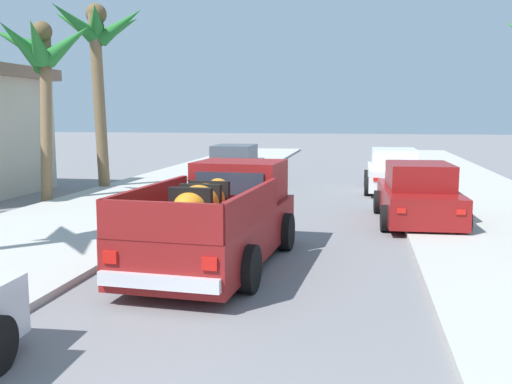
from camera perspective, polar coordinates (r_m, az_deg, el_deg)
sidewalk_left at (r=15.91m, az=-15.98°, el=-2.36°), size 4.95×60.00×0.12m
curb_left at (r=15.47m, az=-12.40°, el=-2.56°), size 0.16×60.00×0.10m
curb_right at (r=14.50m, az=19.92°, el=-3.53°), size 0.16×60.00×0.10m
pickup_truck at (r=10.67m, az=-3.67°, el=-2.82°), size 2.47×5.33×1.80m
car_left_near at (r=21.23m, az=13.41°, el=1.97°), size 2.03×4.26×1.54m
car_left_mid at (r=15.24m, az=15.73°, el=-0.30°), size 2.15×4.31×1.54m
car_right_mid at (r=22.97m, az=-2.18°, el=2.60°), size 2.04×4.27×1.54m
palm_tree_right_fore at (r=19.18m, az=-20.44°, el=12.61°), size 3.54×3.24×5.61m
palm_tree_right_mid at (r=21.93m, az=-15.41°, el=14.23°), size 3.57×3.93×6.64m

